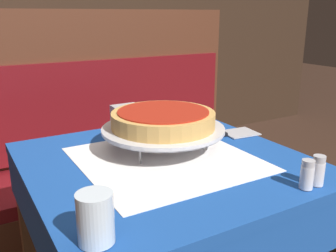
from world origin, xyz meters
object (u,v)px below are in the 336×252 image
(dining_table_rear, at_px, (22,95))
(booth_bench, at_px, (89,184))
(pepper_shaker, at_px, (318,171))
(pizza_pan_stand, at_px, (163,130))
(deep_dish_pizza, at_px, (163,119))
(salt_shaker, at_px, (307,175))
(napkin_holder, at_px, (125,116))
(condiment_caddy, at_px, (24,72))
(dining_table_front, at_px, (166,191))
(pizza_server, at_px, (224,135))
(water_glass_near, at_px, (95,218))

(dining_table_rear, bearing_deg, booth_bench, -80.71)
(pepper_shaker, bearing_deg, pizza_pan_stand, 116.71)
(deep_dish_pizza, height_order, salt_shaker, deep_dish_pizza)
(dining_table_rear, relative_size, pizza_pan_stand, 1.94)
(napkin_holder, relative_size, condiment_caddy, 0.57)
(condiment_caddy, bearing_deg, napkin_holder, -84.63)
(dining_table_front, distance_m, pepper_shaker, 0.45)
(pizza_server, bearing_deg, water_glass_near, -147.64)
(dining_table_front, relative_size, pizza_pan_stand, 2.05)
(booth_bench, distance_m, deep_dish_pizza, 0.87)
(pizza_server, height_order, pepper_shaker, pepper_shaker)
(dining_table_rear, distance_m, pepper_shaker, 2.02)
(dining_table_rear, xyz_separation_m, pepper_shaker, (0.39, -1.98, 0.13))
(pizza_server, distance_m, salt_shaker, 0.44)
(pizza_server, xyz_separation_m, condiment_caddy, (-0.39, 1.61, 0.04))
(salt_shaker, bearing_deg, dining_table_rear, 99.92)
(water_glass_near, xyz_separation_m, napkin_holder, (0.35, 0.65, -0.01))
(dining_table_rear, relative_size, napkin_holder, 7.54)
(deep_dish_pizza, xyz_separation_m, pepper_shaker, (0.21, -0.42, -0.06))
(condiment_caddy, bearing_deg, pizza_pan_stand, -85.25)
(napkin_holder, bearing_deg, pizza_pan_stand, -88.26)
(pizza_pan_stand, bearing_deg, deep_dish_pizza, 63.43)
(dining_table_rear, distance_m, condiment_caddy, 0.16)
(pepper_shaker, bearing_deg, dining_table_front, 125.14)
(dining_table_front, distance_m, pizza_pan_stand, 0.19)
(condiment_caddy, bearing_deg, dining_table_rear, -122.32)
(pepper_shaker, bearing_deg, pizza_server, 83.90)
(booth_bench, height_order, pizza_pan_stand, booth_bench)
(pizza_pan_stand, height_order, condiment_caddy, condiment_caddy)
(deep_dish_pizza, height_order, napkin_holder, deep_dish_pizza)
(napkin_holder, bearing_deg, condiment_caddy, 95.37)
(dining_table_front, distance_m, deep_dish_pizza, 0.22)
(pizza_server, height_order, water_glass_near, water_glass_near)
(pizza_server, relative_size, water_glass_near, 2.90)
(napkin_holder, xyz_separation_m, condiment_caddy, (-0.13, 1.34, 0.00))
(booth_bench, xyz_separation_m, deep_dish_pizza, (0.04, -0.70, 0.50))
(booth_bench, distance_m, pizza_server, 0.85)
(dining_table_rear, relative_size, condiment_caddy, 4.30)
(pepper_shaker, distance_m, condiment_caddy, 2.07)
(booth_bench, xyz_separation_m, pepper_shaker, (0.25, -1.12, 0.44))
(dining_table_front, distance_m, booth_bench, 0.83)
(booth_bench, distance_m, salt_shaker, 1.22)
(dining_table_rear, relative_size, pepper_shaker, 9.60)
(dining_table_front, xyz_separation_m, pizza_pan_stand, (0.03, 0.07, 0.17))
(pizza_server, bearing_deg, booth_bench, 113.03)
(pizza_server, bearing_deg, napkin_holder, 135.09)
(water_glass_near, distance_m, pepper_shaker, 0.57)
(dining_table_rear, xyz_separation_m, napkin_holder, (0.17, -1.28, 0.14))
(pizza_pan_stand, height_order, salt_shaker, same)
(deep_dish_pizza, relative_size, salt_shaker, 4.32)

